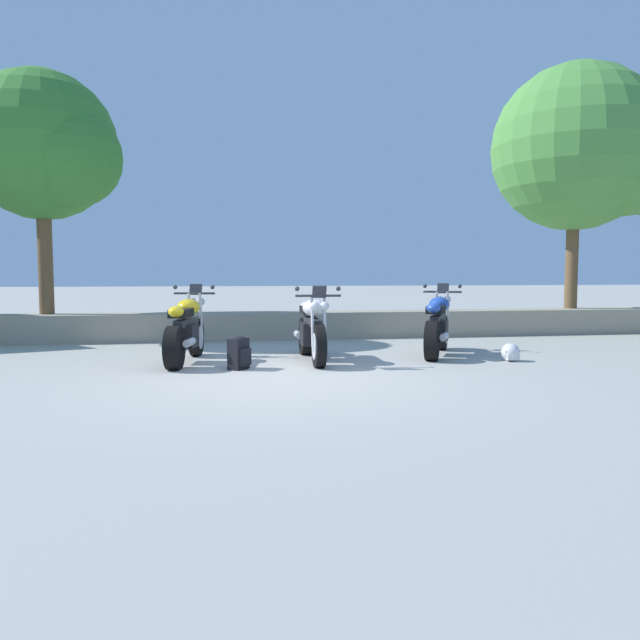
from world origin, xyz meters
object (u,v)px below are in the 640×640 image
(motorcycle_white_centre, at_px, (312,330))
(motorcycle_yellow_near_left, at_px, (186,330))
(motorcycle_blue_far_right, at_px, (438,326))
(rider_helmet, at_px, (511,352))
(leafy_tree_mid_left, at_px, (48,149))
(leafy_tree_mid_right, at_px, (586,151))
(rider_backpack, at_px, (239,352))

(motorcycle_white_centre, bearing_deg, motorcycle_yellow_near_left, 174.29)
(motorcycle_blue_far_right, xyz_separation_m, rider_helmet, (0.83, -0.91, -0.35))
(motorcycle_blue_far_right, distance_m, leafy_tree_mid_left, 8.13)
(leafy_tree_mid_left, bearing_deg, motorcycle_blue_far_right, -24.68)
(rider_helmet, bearing_deg, motorcycle_yellow_near_left, 171.19)
(motorcycle_yellow_near_left, relative_size, rider_helmet, 7.34)
(leafy_tree_mid_right, bearing_deg, rider_helmet, -133.12)
(motorcycle_yellow_near_left, bearing_deg, leafy_tree_mid_left, 129.56)
(rider_backpack, relative_size, leafy_tree_mid_left, 0.10)
(motorcycle_yellow_near_left, height_order, motorcycle_blue_far_right, same)
(motorcycle_white_centre, xyz_separation_m, leafy_tree_mid_right, (6.84, 3.52, 3.63))
(motorcycle_yellow_near_left, distance_m, motorcycle_blue_far_right, 4.08)
(motorcycle_yellow_near_left, height_order, rider_helmet, motorcycle_yellow_near_left)
(motorcycle_yellow_near_left, relative_size, leafy_tree_mid_right, 0.37)
(rider_helmet, bearing_deg, motorcycle_white_centre, 169.26)
(motorcycle_white_centre, height_order, rider_helmet, motorcycle_white_centre)
(motorcycle_yellow_near_left, bearing_deg, motorcycle_blue_far_right, 2.12)
(motorcycle_yellow_near_left, distance_m, rider_backpack, 1.15)
(motorcycle_yellow_near_left, distance_m, leafy_tree_mid_right, 10.04)
(leafy_tree_mid_left, relative_size, leafy_tree_mid_right, 0.85)
(motorcycle_blue_far_right, height_order, rider_helmet, motorcycle_blue_far_right)
(motorcycle_white_centre, bearing_deg, leafy_tree_mid_left, 143.10)
(motorcycle_white_centre, bearing_deg, rider_helmet, -10.74)
(motorcycle_blue_far_right, distance_m, rider_backpack, 3.47)
(rider_backpack, relative_size, rider_helmet, 1.68)
(rider_backpack, xyz_separation_m, rider_helmet, (4.16, 0.07, -0.11))
(leafy_tree_mid_left, bearing_deg, rider_helmet, -27.88)
(motorcycle_blue_far_right, height_order, leafy_tree_mid_left, leafy_tree_mid_left)
(motorcycle_white_centre, relative_size, leafy_tree_mid_right, 0.37)
(rider_backpack, distance_m, rider_helmet, 4.16)
(motorcycle_white_centre, distance_m, leafy_tree_mid_left, 6.61)
(leafy_tree_mid_left, bearing_deg, leafy_tree_mid_right, 0.36)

